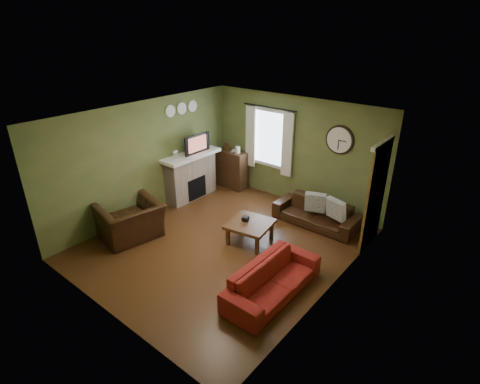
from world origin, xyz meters
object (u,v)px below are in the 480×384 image
Objects in this scene: coffee_table at (250,232)px; sofa_brown at (316,213)px; armchair at (131,221)px; bookshelf at (232,169)px; sofa_red at (273,279)px.

sofa_brown is at bearing 65.28° from coffee_table.
sofa_brown is 1.64m from coffee_table.
bookshelf is at bearing -167.42° from armchair.
sofa_brown is at bearing 148.43° from armchair.
sofa_red is 3.30m from armchair.
bookshelf is 0.53× the size of sofa_red.
armchair is at bearing -144.79° from coffee_table.
coffee_table is at bearing -42.10° from bookshelf.
armchair is (0.08, -3.30, -0.12)m from bookshelf.
bookshelf is 4.45m from sofa_red.
armchair reaches higher than sofa_brown.
armchair reaches higher than sofa_red.
sofa_red is at bearing -39.02° from coffee_table.
sofa_brown is 2.58m from sofa_red.
sofa_red is (0.58, -2.52, 0.01)m from sofa_brown.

